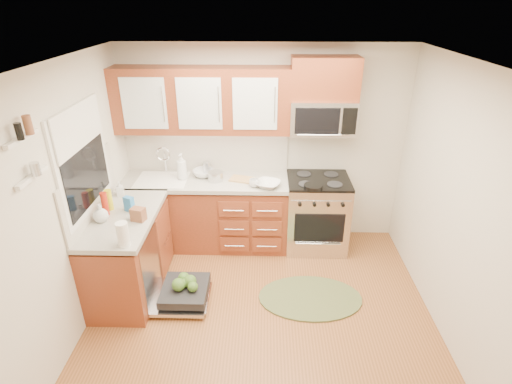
{
  "coord_description": "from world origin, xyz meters",
  "views": [
    {
      "loc": [
        0.02,
        -3.03,
        2.96
      ],
      "look_at": [
        -0.08,
        0.85,
        1.05
      ],
      "focal_mm": 28.0,
      "sensor_mm": 36.0,
      "label": 1
    }
  ],
  "objects_px": {
    "dishwasher": "(182,294)",
    "cutting_board": "(242,179)",
    "range": "(316,213)",
    "stock_pot": "(215,176)",
    "sink": "(163,189)",
    "bowl_a": "(268,184)",
    "bowl_b": "(204,173)",
    "paper_towel_roll": "(123,234)",
    "skillet": "(313,186)",
    "microwave": "(322,116)",
    "cup": "(254,183)",
    "rug": "(310,298)",
    "upper_cabinets": "(202,100)"
  },
  "relations": [
    {
      "from": "range",
      "to": "paper_towel_roll",
      "type": "height_order",
      "value": "paper_towel_roll"
    },
    {
      "from": "upper_cabinets",
      "to": "rug",
      "type": "xyz_separation_m",
      "value": [
        1.25,
        -1.2,
        -1.86
      ]
    },
    {
      "from": "rug",
      "to": "stock_pot",
      "type": "distance_m",
      "value": 1.81
    },
    {
      "from": "range",
      "to": "cutting_board",
      "type": "xyz_separation_m",
      "value": [
        -0.94,
        0.01,
        0.46
      ]
    },
    {
      "from": "skillet",
      "to": "bowl_a",
      "type": "bearing_deg",
      "value": 172.44
    },
    {
      "from": "microwave",
      "to": "stock_pot",
      "type": "height_order",
      "value": "microwave"
    },
    {
      "from": "range",
      "to": "stock_pot",
      "type": "relative_size",
      "value": 5.06
    },
    {
      "from": "upper_cabinets",
      "to": "dishwasher",
      "type": "bearing_deg",
      "value": -96.04
    },
    {
      "from": "dishwasher",
      "to": "paper_towel_roll",
      "type": "bearing_deg",
      "value": -140.63
    },
    {
      "from": "range",
      "to": "bowl_a",
      "type": "relative_size",
      "value": 3.35
    },
    {
      "from": "range",
      "to": "microwave",
      "type": "bearing_deg",
      "value": 90.0
    },
    {
      "from": "upper_cabinets",
      "to": "cutting_board",
      "type": "bearing_deg",
      "value": -16.33
    },
    {
      "from": "upper_cabinets",
      "to": "bowl_b",
      "type": "relative_size",
      "value": 7.59
    },
    {
      "from": "cutting_board",
      "to": "bowl_b",
      "type": "xyz_separation_m",
      "value": [
        -0.49,
        0.1,
        0.03
      ]
    },
    {
      "from": "rug",
      "to": "cutting_board",
      "type": "relative_size",
      "value": 3.84
    },
    {
      "from": "dishwasher",
      "to": "bowl_b",
      "type": "relative_size",
      "value": 2.59
    },
    {
      "from": "microwave",
      "to": "bowl_b",
      "type": "height_order",
      "value": "microwave"
    },
    {
      "from": "bowl_b",
      "to": "cup",
      "type": "distance_m",
      "value": 0.71
    },
    {
      "from": "paper_towel_roll",
      "to": "bowl_a",
      "type": "distance_m",
      "value": 1.82
    },
    {
      "from": "sink",
      "to": "bowl_a",
      "type": "distance_m",
      "value": 1.33
    },
    {
      "from": "bowl_a",
      "to": "bowl_b",
      "type": "xyz_separation_m",
      "value": [
        -0.8,
        0.29,
        0.01
      ]
    },
    {
      "from": "sink",
      "to": "bowl_a",
      "type": "relative_size",
      "value": 2.19
    },
    {
      "from": "sink",
      "to": "paper_towel_roll",
      "type": "xyz_separation_m",
      "value": [
        0.0,
        -1.44,
        0.24
      ]
    },
    {
      "from": "dishwasher",
      "to": "cup",
      "type": "relative_size",
      "value": 5.69
    },
    {
      "from": "rug",
      "to": "sink",
      "type": "bearing_deg",
      "value": 149.47
    },
    {
      "from": "microwave",
      "to": "paper_towel_roll",
      "type": "bearing_deg",
      "value": -140.87
    },
    {
      "from": "bowl_a",
      "to": "bowl_b",
      "type": "relative_size",
      "value": 1.05
    },
    {
      "from": "dishwasher",
      "to": "range",
      "type": "bearing_deg",
      "value": 36.27
    },
    {
      "from": "sink",
      "to": "paper_towel_roll",
      "type": "relative_size",
      "value": 2.64
    },
    {
      "from": "cup",
      "to": "cutting_board",
      "type": "bearing_deg",
      "value": 129.1
    },
    {
      "from": "skillet",
      "to": "stock_pot",
      "type": "bearing_deg",
      "value": 168.53
    },
    {
      "from": "sink",
      "to": "skillet",
      "type": "distance_m",
      "value": 1.86
    },
    {
      "from": "dishwasher",
      "to": "cutting_board",
      "type": "height_order",
      "value": "cutting_board"
    },
    {
      "from": "upper_cabinets",
      "to": "bowl_a",
      "type": "xyz_separation_m",
      "value": [
        0.78,
        -0.32,
        -0.92
      ]
    },
    {
      "from": "range",
      "to": "dishwasher",
      "type": "relative_size",
      "value": 1.36
    },
    {
      "from": "upper_cabinets",
      "to": "cup",
      "type": "distance_m",
      "value": 1.14
    },
    {
      "from": "upper_cabinets",
      "to": "cup",
      "type": "bearing_deg",
      "value": -27.72
    },
    {
      "from": "range",
      "to": "skillet",
      "type": "height_order",
      "value": "skillet"
    },
    {
      "from": "sink",
      "to": "paper_towel_roll",
      "type": "height_order",
      "value": "paper_towel_roll"
    },
    {
      "from": "dishwasher",
      "to": "cup",
      "type": "distance_m",
      "value": 1.49
    },
    {
      "from": "stock_pot",
      "to": "bowl_a",
      "type": "relative_size",
      "value": 0.66
    },
    {
      "from": "microwave",
      "to": "skillet",
      "type": "xyz_separation_m",
      "value": [
        -0.1,
        -0.37,
        -0.73
      ]
    },
    {
      "from": "rug",
      "to": "paper_towel_roll",
      "type": "bearing_deg",
      "value": -167.56
    },
    {
      "from": "bowl_a",
      "to": "cutting_board",
      "type": "bearing_deg",
      "value": 149.08
    },
    {
      "from": "dishwasher",
      "to": "bowl_a",
      "type": "distance_m",
      "value": 1.57
    },
    {
      "from": "dishwasher",
      "to": "upper_cabinets",
      "type": "bearing_deg",
      "value": 83.96
    },
    {
      "from": "skillet",
      "to": "bowl_b",
      "type": "height_order",
      "value": "bowl_b"
    },
    {
      "from": "cutting_board",
      "to": "bowl_b",
      "type": "bearing_deg",
      "value": 167.96
    },
    {
      "from": "bowl_b",
      "to": "cutting_board",
      "type": "bearing_deg",
      "value": -12.04
    },
    {
      "from": "microwave",
      "to": "bowl_b",
      "type": "xyz_separation_m",
      "value": [
        -1.43,
        -0.01,
        -0.73
      ]
    }
  ]
}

